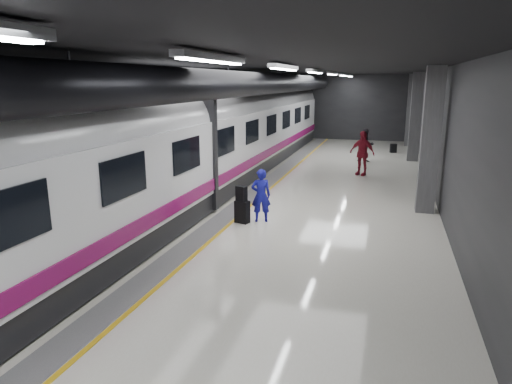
% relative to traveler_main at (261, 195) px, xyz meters
% --- Properties ---
extents(ground, '(40.00, 40.00, 0.00)m').
position_rel_traveler_main_xyz_m(ground, '(0.16, 0.49, -0.79)').
color(ground, silver).
rests_on(ground, ground).
extents(platform_hall, '(10.02, 40.02, 4.51)m').
position_rel_traveler_main_xyz_m(platform_hall, '(-0.12, 1.45, 2.75)').
color(platform_hall, black).
rests_on(platform_hall, ground).
extents(train, '(3.05, 38.00, 4.05)m').
position_rel_traveler_main_xyz_m(train, '(-3.08, 0.49, 1.28)').
color(train, black).
rests_on(train, ground).
extents(traveler_main, '(0.67, 0.55, 1.58)m').
position_rel_traveler_main_xyz_m(traveler_main, '(0.00, 0.00, 0.00)').
color(traveler_main, '#1B18B9').
rests_on(traveler_main, ground).
extents(suitcase_main, '(0.46, 0.35, 0.66)m').
position_rel_traveler_main_xyz_m(suitcase_main, '(-0.49, -0.29, -0.46)').
color(suitcase_main, black).
rests_on(suitcase_main, ground).
extents(shoulder_bag, '(0.37, 0.30, 0.44)m').
position_rel_traveler_main_xyz_m(shoulder_bag, '(-0.51, -0.29, 0.09)').
color(shoulder_bag, black).
rests_on(shoulder_bag, suitcase_main).
extents(traveler_far_a, '(1.01, 0.92, 1.70)m').
position_rel_traveler_main_xyz_m(traveler_far_a, '(2.36, 11.39, 0.06)').
color(traveler_far_a, black).
rests_on(traveler_far_a, ground).
extents(traveler_far_b, '(1.23, 0.86, 1.95)m').
position_rel_traveler_main_xyz_m(traveler_far_b, '(2.39, 7.87, 0.18)').
color(traveler_far_b, maroon).
rests_on(traveler_far_b, ground).
extents(suitcase_far, '(0.41, 0.34, 0.51)m').
position_rel_traveler_main_xyz_m(suitcase_far, '(3.75, 15.03, -0.53)').
color(suitcase_far, black).
rests_on(suitcase_far, ground).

